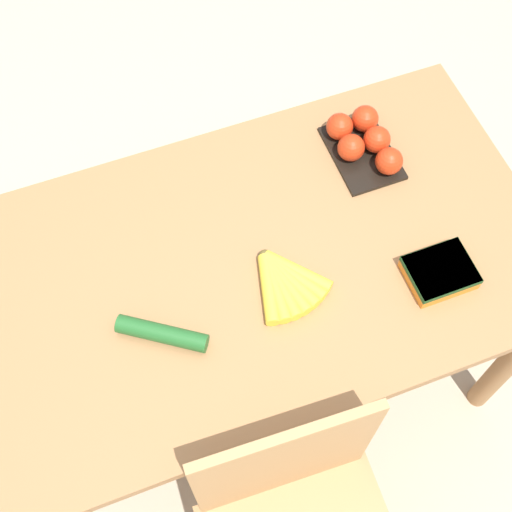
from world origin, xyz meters
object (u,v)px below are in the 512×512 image
Objects in this scene: banana_bunch at (284,282)px; cucumber_near at (162,333)px; tomato_pack at (364,141)px; carrot_bag at (440,272)px.

banana_bunch is 0.29m from cucumber_near.
tomato_pack is 1.15× the size of cucumber_near.
carrot_bag is at bearing 91.95° from tomato_pack.
carrot_bag is (-0.01, 0.38, -0.01)m from tomato_pack.
tomato_pack reaches higher than banana_bunch.
cucumber_near is (0.29, 0.02, 0.00)m from banana_bunch.
tomato_pack is 1.49× the size of carrot_bag.
carrot_bag is 0.78× the size of cucumber_near.
tomato_pack is 0.38m from carrot_bag.
tomato_pack is at bearing -138.93° from banana_bunch.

